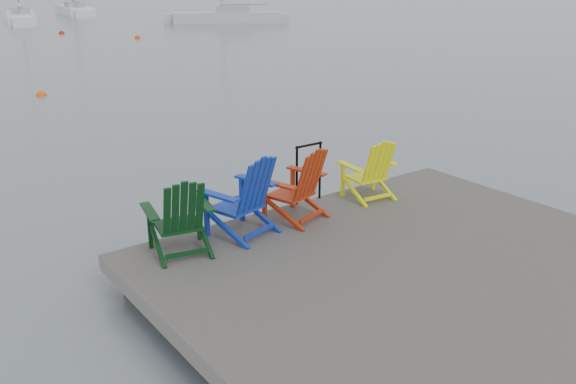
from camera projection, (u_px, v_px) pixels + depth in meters
ground at (415, 301)px, 7.44m from camera, size 400.00×400.00×0.00m
dock at (417, 275)px, 7.32m from camera, size 6.00×5.00×1.40m
handrail at (309, 167)px, 9.08m from camera, size 0.48×0.04×0.90m
chair_green at (180, 216)px, 7.36m from camera, size 0.91×0.86×1.01m
chair_blue at (244, 195)px, 7.90m from camera, size 1.02×0.97×1.10m
chair_red at (298, 184)px, 8.41m from camera, size 0.97×0.93×1.04m
chair_yellow at (371, 169)px, 9.21m from camera, size 0.81×0.76×0.94m
sailboat_near at (21, 19)px, 47.05m from camera, size 3.52×7.74×10.47m
sailboat_mid at (75, 11)px, 55.86m from camera, size 3.22×8.40×11.33m
sailboat_far at (228, 18)px, 48.04m from camera, size 8.40×5.94×11.58m
buoy_a at (42, 96)px, 19.75m from camera, size 0.34×0.34×0.34m
buoy_c at (137, 38)px, 36.80m from camera, size 0.36×0.36×0.36m
buoy_d at (62, 34)px, 39.46m from camera, size 0.38×0.38×0.38m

